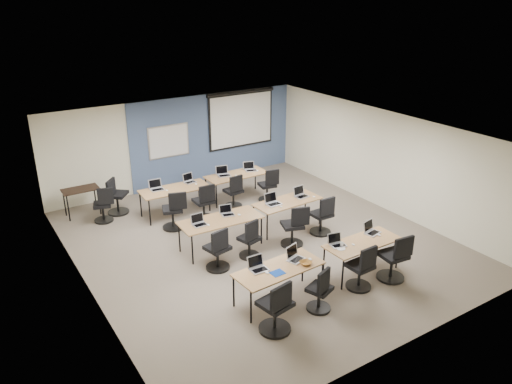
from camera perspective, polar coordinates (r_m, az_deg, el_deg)
floor at (r=12.06m, az=0.25°, el=-5.65°), size 8.00×9.00×0.02m
ceiling at (r=11.06m, az=0.28°, el=6.82°), size 8.00×9.00×0.02m
wall_back at (r=15.26m, az=-9.00°, el=5.62°), size 8.00×0.04×2.70m
wall_front at (r=8.47m, az=17.26°, el=-9.30°), size 8.00×0.04×2.70m
wall_left at (r=10.08m, az=-19.25°, el=-4.28°), size 0.04×9.00×2.70m
wall_right at (r=13.94m, az=14.23°, el=3.61°), size 0.04×9.00×2.70m
blue_accent_panel at (r=15.75m, az=-4.78°, el=6.34°), size 5.50×0.04×2.70m
whiteboard at (r=15.05m, az=-9.95°, el=5.73°), size 1.28×0.03×0.98m
projector_screen at (r=16.01m, az=-1.71°, el=8.66°), size 2.40×0.10×1.82m
training_table_front_left at (r=9.59m, az=2.63°, el=-8.91°), size 1.76×0.73×0.73m
training_table_front_right at (r=10.73m, az=12.07°, el=-5.82°), size 1.69×0.70×0.73m
training_table_mid_left at (r=11.51m, az=-4.07°, el=-3.31°), size 1.92×0.80×0.73m
training_table_mid_right at (r=12.48m, az=3.62°, el=-1.21°), size 1.75×0.73×0.73m
training_table_back_left at (r=13.39m, az=-9.26°, el=0.22°), size 1.83×0.76×0.73m
training_table_back_right at (r=14.24m, az=-2.23°, el=1.85°), size 1.79×0.75×0.73m
laptop_0 at (r=9.48m, az=0.20°, el=-8.49°), size 0.33×0.28×0.25m
mouse_0 at (r=9.39m, az=1.27°, el=-9.19°), size 0.07×0.10×0.03m
task_chair_0 at (r=8.93m, az=2.34°, el=-13.41°), size 0.58×0.58×1.05m
laptop_1 at (r=9.84m, az=4.44°, el=-7.32°), size 0.34×0.29×0.26m
mouse_1 at (r=9.88m, az=6.21°, el=-7.63°), size 0.06×0.10×0.03m
task_chair_1 at (r=9.53m, az=7.35°, el=-11.39°), size 0.48×0.46×0.95m
laptop_2 at (r=10.46m, az=9.22°, el=-5.70°), size 0.31×0.26×0.24m
mouse_2 at (r=10.54m, az=11.06°, el=-5.92°), size 0.06×0.09×0.03m
task_chair_2 at (r=10.30m, az=11.96°, el=-8.80°), size 0.52×0.52×1.00m
laptop_3 at (r=11.11m, az=13.03°, el=-4.24°), size 0.34×0.29×0.26m
mouse_3 at (r=11.04m, az=13.89°, el=-4.80°), size 0.07×0.10×0.03m
task_chair_3 at (r=10.75m, az=15.53°, el=-7.60°), size 0.58×0.58×1.05m
laptop_4 at (r=11.26m, az=-6.55°, el=-3.44°), size 0.31×0.27×0.24m
mouse_4 at (r=11.22m, az=-5.48°, el=-3.76°), size 0.09×0.11×0.04m
task_chair_4 at (r=10.75m, az=-4.35°, el=-6.91°), size 0.53×0.53×1.00m
laptop_5 at (r=11.69m, az=-3.33°, el=-2.34°), size 0.30×0.25×0.23m
mouse_5 at (r=11.66m, az=-1.92°, el=-2.61°), size 0.08×0.11×0.04m
task_chair_5 at (r=11.19m, az=-0.69°, el=-5.72°), size 0.47×0.47×0.96m
laptop_6 at (r=12.24m, az=1.91°, el=-1.08°), size 0.36×0.30×0.27m
mouse_6 at (r=12.10m, az=2.87°, el=-1.67°), size 0.06×0.09×0.03m
task_chair_6 at (r=11.73m, az=4.38°, el=-4.26°), size 0.56×0.54×1.02m
laptop_7 at (r=12.73m, az=5.14°, el=-0.23°), size 0.34×0.29×0.26m
mouse_7 at (r=12.74m, az=6.64°, el=-0.54°), size 0.08×0.10×0.03m
task_chair_7 at (r=12.34m, az=7.59°, el=-3.01°), size 0.53×0.53×1.01m
laptop_8 at (r=13.38m, az=-11.31°, el=0.55°), size 0.35×0.29×0.26m
mouse_8 at (r=13.26m, az=-10.15°, el=0.18°), size 0.08×0.11×0.03m
task_chair_8 at (r=12.66m, az=-9.36°, el=-2.41°), size 0.56×0.55×1.02m
laptop_9 at (r=13.75m, az=-7.65°, el=1.36°), size 0.31×0.26×0.24m
mouse_9 at (r=13.58m, az=-6.88°, el=0.91°), size 0.08×0.11×0.03m
task_chair_9 at (r=13.04m, az=-5.89°, el=-1.48°), size 0.54×0.54×1.02m
laptop_10 at (r=14.15m, az=-3.75°, el=2.16°), size 0.35×0.30×0.27m
mouse_10 at (r=14.11m, az=-2.28°, el=1.89°), size 0.08×0.10×0.03m
task_chair_10 at (r=13.73m, az=-2.52°, el=-0.22°), size 0.49×0.49×0.98m
laptop_11 at (r=14.52m, az=-0.67°, el=2.72°), size 0.33×0.28×0.25m
mouse_11 at (r=14.48m, az=0.13°, el=2.46°), size 0.07×0.10×0.03m
task_chair_11 at (r=14.15m, az=1.43°, el=0.49°), size 0.49×0.49×0.98m
blue_mousepad at (r=9.41m, az=2.48°, el=-9.22°), size 0.27×0.23×0.01m
snack_bowl at (r=9.71m, az=5.68°, el=-8.07°), size 0.24×0.24×0.06m
snack_plate at (r=10.36m, az=9.67°, el=-6.37°), size 0.23×0.23×0.01m
coffee_cup at (r=10.42m, az=9.79°, el=-5.93°), size 0.09×0.09×0.07m
utility_table at (r=13.95m, az=-19.41°, el=-0.01°), size 0.93×0.52×0.75m
spare_chair_a at (r=13.83m, az=-15.71°, el=-0.76°), size 0.69×0.57×1.04m
spare_chair_b at (r=13.46m, az=-17.02°, el=-1.71°), size 0.50×0.49×0.97m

